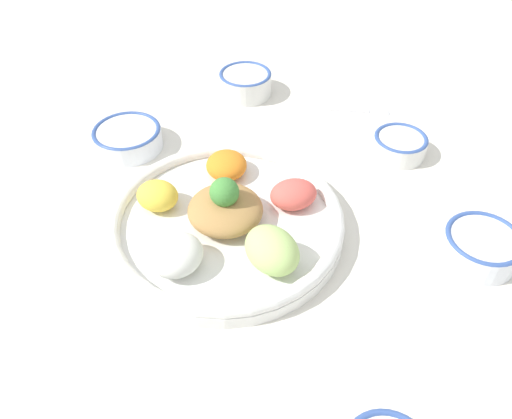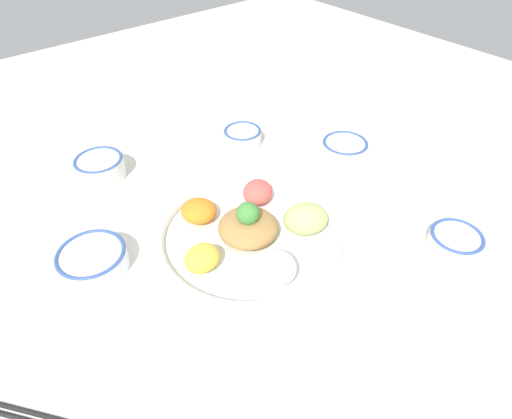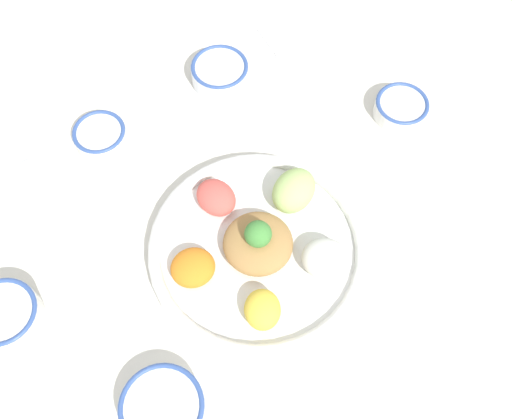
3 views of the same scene
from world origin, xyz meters
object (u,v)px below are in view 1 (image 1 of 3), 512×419
Objects in this scene: sauce_bowl_dark at (245,82)px; rice_bowl_plain at (400,144)px; sauce_bowl_far at (481,246)px; serving_spoon_extra at (367,110)px; sauce_bowl_red at (128,137)px; salad_platter at (226,220)px.

sauce_bowl_dark is 1.14× the size of rice_bowl_plain.
sauce_bowl_far reaches higher than serving_spoon_extra.
sauce_bowl_dark is 0.34m from rice_bowl_plain.
sauce_bowl_dark reaches higher than serving_spoon_extra.
sauce_bowl_red is 1.13× the size of sauce_bowl_far.
sauce_bowl_dark reaches higher than sauce_bowl_red.
salad_platter is 2.70× the size of serving_spoon_extra.
rice_bowl_plain is (-0.09, -0.32, -0.01)m from sauce_bowl_dark.
rice_bowl_plain is (0.28, -0.20, -0.00)m from salad_platter.
serving_spoon_extra is at bearing 34.09° from rice_bowl_plain.
sauce_bowl_dark is at bearing 17.58° from salad_platter.
sauce_bowl_red is 0.27m from sauce_bowl_dark.
salad_platter is at bearing 58.60° from serving_spoon_extra.
sauce_bowl_red is at bearing 62.00° from salad_platter.
sauce_bowl_dark is (0.24, -0.13, 0.00)m from sauce_bowl_red.
salad_platter reaches higher than sauce_bowl_red.
sauce_bowl_red is 0.45m from serving_spoon_extra.
sauce_bowl_dark is 0.82× the size of serving_spoon_extra.
sauce_bowl_far reaches higher than rice_bowl_plain.
sauce_bowl_red reaches higher than serving_spoon_extra.
rice_bowl_plain is (0.15, -0.45, -0.00)m from sauce_bowl_red.
rice_bowl_plain is 0.14m from serving_spoon_extra.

